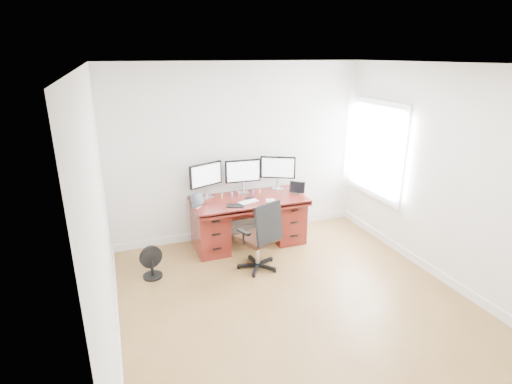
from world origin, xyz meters
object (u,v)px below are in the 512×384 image
object	(u,v)px
monitor_center	(243,172)
keyboard	(249,202)
floor_fan	(152,263)
office_chair	(260,247)
desk	(248,219)

from	to	relation	value
monitor_center	keyboard	bearing A→B (deg)	-93.59
floor_fan	keyboard	world-z (taller)	keyboard
floor_fan	keyboard	distance (m)	1.59
floor_fan	office_chair	bearing A→B (deg)	-30.97
desk	floor_fan	xyz separation A→B (m)	(-1.52, -0.51, -0.19)
keyboard	desk	bearing A→B (deg)	56.50
floor_fan	monitor_center	bearing A→B (deg)	6.91
floor_fan	keyboard	bearing A→B (deg)	-6.54
desk	floor_fan	distance (m)	1.61
monitor_center	keyboard	world-z (taller)	monitor_center
desk	office_chair	bearing A→B (deg)	-98.30
office_chair	floor_fan	distance (m)	1.44
desk	floor_fan	world-z (taller)	desk
desk	office_chair	distance (m)	0.81
office_chair	monitor_center	world-z (taller)	monitor_center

